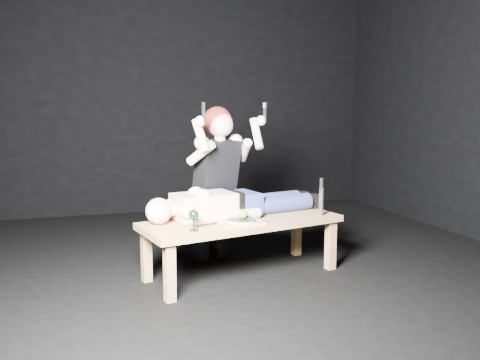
% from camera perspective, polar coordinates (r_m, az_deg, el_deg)
% --- Properties ---
extents(ground, '(5.00, 5.00, 0.00)m').
position_cam_1_polar(ground, '(4.19, 0.25, -9.83)').
color(ground, black).
rests_on(ground, ground).
extents(back_wall, '(5.00, 0.00, 5.00)m').
position_cam_1_polar(back_wall, '(6.42, -6.73, 9.85)').
color(back_wall, black).
rests_on(back_wall, ground).
extents(table, '(1.64, 0.90, 0.45)m').
position_cam_1_polar(table, '(3.89, 0.23, -7.78)').
color(table, '#A88046').
rests_on(table, ground).
extents(lying_man, '(1.53, 0.75, 0.25)m').
position_cam_1_polar(lying_man, '(3.96, -0.27, -2.32)').
color(lying_man, beige).
rests_on(lying_man, table).
extents(kneeling_woman, '(0.95, 1.00, 1.36)m').
position_cam_1_polar(kneeling_woman, '(4.21, -3.33, -0.26)').
color(kneeling_woman, black).
rests_on(kneeling_woman, ground).
extents(serving_tray, '(0.34, 0.26, 0.02)m').
position_cam_1_polar(serving_tray, '(3.67, 0.09, -4.95)').
color(serving_tray, tan).
rests_on(serving_tray, table).
extents(plate, '(0.23, 0.23, 0.02)m').
position_cam_1_polar(plate, '(3.67, 0.09, -4.68)').
color(plate, white).
rests_on(plate, serving_tray).
extents(apple, '(0.07, 0.07, 0.07)m').
position_cam_1_polar(apple, '(3.68, 0.33, -3.98)').
color(apple, '#569425').
rests_on(apple, plate).
extents(goblet, '(0.09, 0.09, 0.15)m').
position_cam_1_polar(goblet, '(3.47, -5.38, -4.66)').
color(goblet, black).
rests_on(goblet, table).
extents(fork_flat, '(0.05, 0.16, 0.01)m').
position_cam_1_polar(fork_flat, '(3.53, -3.41, -5.62)').
color(fork_flat, '#B2B2B7').
rests_on(fork_flat, table).
extents(knife_flat, '(0.08, 0.16, 0.01)m').
position_cam_1_polar(knife_flat, '(3.76, 2.57, -4.76)').
color(knife_flat, '#B2B2B7').
rests_on(knife_flat, table).
extents(spoon_flat, '(0.12, 0.13, 0.01)m').
position_cam_1_polar(spoon_flat, '(3.78, 1.41, -4.70)').
color(spoon_flat, '#B2B2B7').
rests_on(spoon_flat, table).
extents(carving_knife, '(0.05, 0.05, 0.30)m').
position_cam_1_polar(carving_knife, '(4.00, 9.39, -1.92)').
color(carving_knife, '#B2B2B7').
rests_on(carving_knife, table).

